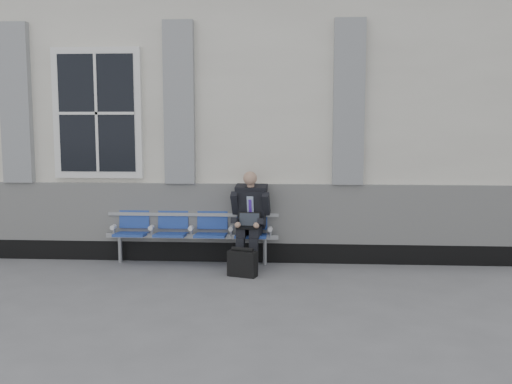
{
  "coord_description": "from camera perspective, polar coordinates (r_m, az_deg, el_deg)",
  "views": [
    {
      "loc": [
        3.3,
        -7.02,
        2.06
      ],
      "look_at": [
        2.78,
        0.9,
        1.14
      ],
      "focal_mm": 40.0,
      "sensor_mm": 36.0,
      "label": 1
    }
  ],
  "objects": [
    {
      "name": "businessman",
      "position": [
        8.34,
        -0.58,
        -2.34
      ],
      "size": [
        0.58,
        0.78,
        1.41
      ],
      "color": "black",
      "rests_on": "ground"
    },
    {
      "name": "ground",
      "position": [
        8.03,
        -20.91,
        -8.7
      ],
      "size": [
        70.0,
        70.0,
        0.0
      ],
      "primitive_type": "plane",
      "color": "slate",
      "rests_on": "ground"
    },
    {
      "name": "station_building",
      "position": [
        11.01,
        -13.9,
        7.27
      ],
      "size": [
        14.4,
        4.4,
        4.49
      ],
      "color": "silver",
      "rests_on": "ground"
    },
    {
      "name": "bench",
      "position": [
        8.62,
        -6.43,
        -3.51
      ],
      "size": [
        2.6,
        0.47,
        0.91
      ],
      "color": "#9EA0A3",
      "rests_on": "ground"
    },
    {
      "name": "briefcase",
      "position": [
        7.9,
        -1.36,
        -7.11
      ],
      "size": [
        0.43,
        0.28,
        0.41
      ],
      "color": "black",
      "rests_on": "ground"
    }
  ]
}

